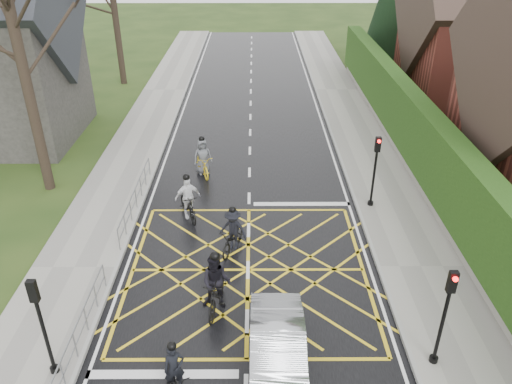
{
  "coord_description": "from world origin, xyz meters",
  "views": [
    {
      "loc": [
        0.22,
        -13.81,
        10.8
      ],
      "look_at": [
        0.29,
        3.24,
        1.3
      ],
      "focal_mm": 35.0,
      "sensor_mm": 36.0,
      "label": 1
    }
  ],
  "objects_px": {
    "cyclist_mid": "(233,234)",
    "cyclist_front": "(188,202)",
    "car": "(278,353)",
    "cyclist_rear": "(174,376)",
    "cyclist_back": "(216,287)",
    "cyclist_lead": "(203,161)"
  },
  "relations": [
    {
      "from": "cyclist_mid",
      "to": "cyclist_front",
      "type": "relative_size",
      "value": 0.97
    },
    {
      "from": "cyclist_front",
      "to": "car",
      "type": "distance_m",
      "value": 8.53
    },
    {
      "from": "cyclist_rear",
      "to": "cyclist_back",
      "type": "relative_size",
      "value": 0.82
    },
    {
      "from": "cyclist_rear",
      "to": "car",
      "type": "xyz_separation_m",
      "value": [
        2.65,
        0.61,
        0.16
      ]
    },
    {
      "from": "cyclist_back",
      "to": "cyclist_lead",
      "type": "xyz_separation_m",
      "value": [
        -1.25,
        9.24,
        -0.13
      ]
    },
    {
      "from": "cyclist_rear",
      "to": "cyclist_mid",
      "type": "distance_m",
      "value": 6.41
    },
    {
      "from": "cyclist_back",
      "to": "cyclist_lead",
      "type": "bearing_deg",
      "value": 106.42
    },
    {
      "from": "car",
      "to": "cyclist_mid",
      "type": "bearing_deg",
      "value": 104.07
    },
    {
      "from": "cyclist_back",
      "to": "car",
      "type": "bearing_deg",
      "value": -46.26
    },
    {
      "from": "cyclist_front",
      "to": "car",
      "type": "xyz_separation_m",
      "value": [
        3.28,
        -7.88,
        -0.03
      ]
    },
    {
      "from": "cyclist_mid",
      "to": "cyclist_lead",
      "type": "distance_m",
      "value": 6.33
    },
    {
      "from": "cyclist_mid",
      "to": "cyclist_rear",
      "type": "bearing_deg",
      "value": -81.15
    },
    {
      "from": "cyclist_rear",
      "to": "cyclist_mid",
      "type": "relative_size",
      "value": 0.91
    },
    {
      "from": "cyclist_mid",
      "to": "car",
      "type": "xyz_separation_m",
      "value": [
        1.38,
        -5.67,
        0.04
      ]
    },
    {
      "from": "cyclist_back",
      "to": "cyclist_mid",
      "type": "relative_size",
      "value": 1.11
    },
    {
      "from": "cyclist_lead",
      "to": "car",
      "type": "relative_size",
      "value": 0.49
    },
    {
      "from": "cyclist_mid",
      "to": "car",
      "type": "bearing_deg",
      "value": -56.02
    },
    {
      "from": "cyclist_mid",
      "to": "cyclist_front",
      "type": "bearing_deg",
      "value": 150.87
    },
    {
      "from": "car",
      "to": "cyclist_lead",
      "type": "bearing_deg",
      "value": 104.78
    },
    {
      "from": "cyclist_lead",
      "to": "cyclist_mid",
      "type": "bearing_deg",
      "value": -94.35
    },
    {
      "from": "cyclist_back",
      "to": "cyclist_front",
      "type": "relative_size",
      "value": 1.08
    },
    {
      "from": "cyclist_mid",
      "to": "cyclist_lead",
      "type": "relative_size",
      "value": 0.93
    }
  ]
}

